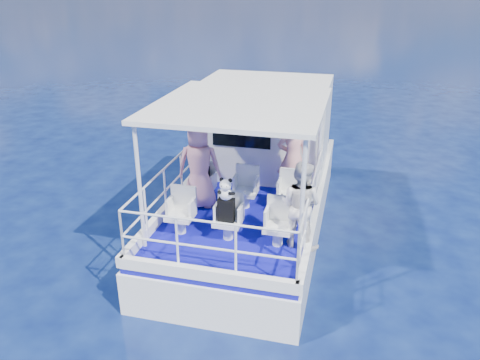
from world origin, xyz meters
name	(u,v)px	position (x,y,z in m)	size (l,w,h in m)	color
ground	(243,250)	(0.00, 0.00, 0.00)	(2000.00, 2000.00, 0.00)	#081340
hull	(253,227)	(0.00, 1.00, 0.00)	(3.00, 7.00, 1.60)	white
deck	(254,193)	(0.00, 1.00, 0.85)	(2.90, 6.90, 0.10)	#0B097C
cabin	(266,126)	(0.00, 2.30, 2.00)	(2.85, 2.00, 2.20)	white
canopy	(240,104)	(0.00, -0.20, 3.14)	(3.00, 3.20, 0.08)	white
canopy_posts	(240,165)	(0.00, -0.25, 2.00)	(2.77, 2.97, 2.20)	white
railings	(235,201)	(0.00, -0.58, 1.40)	(2.84, 3.59, 1.00)	white
seat_port_fwd	(203,194)	(-0.90, 0.20, 1.09)	(0.48, 0.46, 0.38)	silver
seat_center_fwd	(245,199)	(0.00, 0.20, 1.09)	(0.48, 0.46, 0.38)	silver
seat_stbd_fwd	(289,203)	(0.90, 0.20, 1.09)	(0.48, 0.46, 0.38)	silver
seat_port_aft	(181,223)	(-0.90, -1.10, 1.09)	(0.48, 0.46, 0.38)	silver
seat_center_aft	(228,229)	(0.00, -1.10, 1.09)	(0.48, 0.46, 0.38)	silver
seat_stbd_aft	(278,235)	(0.90, -1.10, 1.09)	(0.48, 0.46, 0.38)	silver
passenger_port_fwd	(199,166)	(-0.91, 0.04, 1.79)	(0.66, 0.47, 1.77)	pink
passenger_stbd_fwd	(293,158)	(0.84, 0.90, 1.79)	(0.65, 0.43, 1.78)	pink
passenger_stbd_aft	(300,205)	(1.25, -1.01, 1.68)	(0.76, 0.59, 1.56)	silver
backpack_port	(201,177)	(-0.91, 0.18, 1.49)	(0.32, 0.18, 0.42)	black
backpack_center	(226,210)	(-0.02, -1.15, 1.49)	(0.28, 0.16, 0.43)	black
compact_camera	(201,166)	(-0.92, 0.19, 1.73)	(0.10, 0.06, 0.06)	black
panda	(226,189)	(-0.01, -1.17, 1.91)	(0.26, 0.21, 0.40)	white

